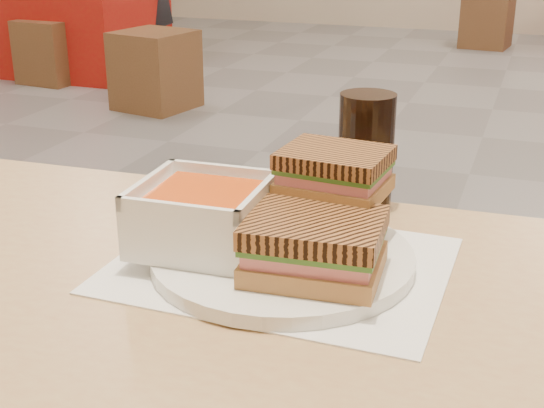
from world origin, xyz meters
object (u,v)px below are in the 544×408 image
(bg_chair_2l, at_px, (487,21))
(bg_chair_0l, at_px, (52,51))
(soup_bowl, at_px, (203,217))
(plate, at_px, (283,258))
(bg_chair_0r, at_px, (155,70))
(cola_glass, at_px, (366,153))
(bg_table_0, at_px, (84,15))
(main_table, at_px, (95,402))
(panini_lower, at_px, (315,246))

(bg_chair_2l, bearing_deg, bg_chair_0l, -137.03)
(soup_bowl, bearing_deg, plate, 8.10)
(bg_chair_0r, bearing_deg, cola_glass, -57.39)
(plate, relative_size, bg_chair_2l, 0.63)
(plate, distance_m, bg_table_0, 4.98)
(bg_table_0, relative_size, bg_chair_0l, 2.22)
(main_table, relative_size, bg_chair_0l, 2.91)
(plate, distance_m, bg_chair_0l, 4.71)
(bg_chair_0r, bearing_deg, bg_chair_0l, 157.49)
(main_table, height_order, bg_table_0, bg_table_0)
(plate, height_order, soup_bowl, soup_bowl)
(main_table, height_order, cola_glass, cola_glass)
(main_table, relative_size, panini_lower, 9.05)
(bg_chair_0l, bearing_deg, bg_chair_0r, -22.51)
(soup_bowl, distance_m, cola_glass, 0.24)
(plate, bearing_deg, bg_table_0, 125.68)
(bg_chair_0r, relative_size, bg_chair_2l, 1.09)
(soup_bowl, relative_size, bg_chair_0r, 0.28)
(panini_lower, relative_size, bg_table_0, 0.15)
(main_table, xyz_separation_m, bg_chair_0r, (-1.76, 3.37, -0.41))
(soup_bowl, relative_size, bg_chair_0l, 0.32)
(cola_glass, distance_m, bg_chair_2l, 5.97)
(plate, relative_size, panini_lower, 2.01)
(plate, bearing_deg, bg_chair_2l, 92.50)
(bg_table_0, xyz_separation_m, bg_chair_0r, (0.99, -0.80, -0.18))
(cola_glass, height_order, bg_chair_2l, cola_glass)
(cola_glass, bearing_deg, bg_chair_0r, 122.61)
(main_table, bearing_deg, plate, 42.23)
(main_table, bearing_deg, bg_table_0, 123.36)
(soup_bowl, xyz_separation_m, panini_lower, (0.13, -0.03, -0.00))
(cola_glass, xyz_separation_m, bg_chair_2l, (-0.31, 5.93, -0.60))
(plate, height_order, panini_lower, panini_lower)
(bg_chair_2l, bearing_deg, soup_bowl, -88.29)
(plate, bearing_deg, main_table, -137.77)
(panini_lower, bearing_deg, bg_chair_0l, 128.75)
(bg_chair_0l, xyz_separation_m, bg_chair_0r, (1.01, -0.42, 0.01))
(soup_bowl, relative_size, panini_lower, 0.98)
(plate, bearing_deg, soup_bowl, -171.90)
(bg_chair_0l, xyz_separation_m, bg_chair_2l, (2.65, 2.47, 0.01))
(soup_bowl, distance_m, bg_chair_0r, 3.77)
(bg_chair_0l, relative_size, bg_chair_0r, 0.89)
(plate, xyz_separation_m, bg_table_0, (-2.90, 4.03, -0.35))
(bg_chair_0l, distance_m, bg_chair_0r, 1.09)
(panini_lower, relative_size, bg_chair_0l, 0.32)
(main_table, distance_m, panini_lower, 0.27)
(bg_chair_0l, bearing_deg, main_table, -53.87)
(main_table, xyz_separation_m, plate, (0.15, 0.14, 0.12))
(panini_lower, bearing_deg, bg_chair_0r, 120.83)
(main_table, height_order, bg_chair_2l, main_table)
(panini_lower, height_order, bg_table_0, panini_lower)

